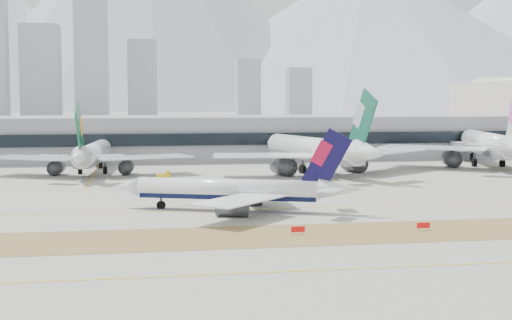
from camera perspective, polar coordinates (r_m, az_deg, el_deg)
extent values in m
plane|color=#9F9C95|center=(144.28, 2.80, -3.55)|extent=(3000.00, 3000.00, 0.00)
cube|color=olive|center=(113.67, 6.28, -5.87)|extent=(360.00, 18.00, 0.06)
cube|color=yellow|center=(139.46, 3.24, -3.84)|extent=(360.00, 0.45, 0.04)
cube|color=yellow|center=(92.25, 10.22, -8.46)|extent=(360.00, 0.45, 0.04)
cube|color=yellow|center=(173.43, 0.68, -2.10)|extent=(360.00, 0.45, 0.04)
cylinder|color=white|center=(135.55, -2.30, -2.31)|extent=(33.93, 15.67, 3.80)
cube|color=black|center=(135.69, -2.30, -2.75)|extent=(33.08, 14.90, 1.71)
cone|color=white|center=(141.42, -10.25, -2.09)|extent=(6.31, 5.42, 3.80)
cone|color=white|center=(132.34, 6.71, -2.31)|extent=(8.57, 6.26, 3.80)
cube|color=white|center=(144.96, 0.37, -2.07)|extent=(9.12, 18.99, 0.23)
cube|color=white|center=(137.30, 6.25, -1.93)|extent=(3.60, 5.46, 0.15)
cylinder|color=#3F4247|center=(142.18, -0.66, -3.05)|extent=(6.43, 4.69, 2.85)
cube|color=#3F4247|center=(142.03, -0.66, -2.60)|extent=(2.36, 1.11, 1.33)
cube|color=white|center=(124.46, -1.39, -3.23)|extent=(18.98, 19.64, 0.23)
cube|color=white|center=(127.52, 5.90, -2.45)|extent=(5.96, 6.27, 0.15)
cylinder|color=#3F4247|center=(128.58, -1.91, -3.91)|extent=(6.43, 4.69, 2.85)
cube|color=#3F4247|center=(128.41, -1.91, -3.40)|extent=(2.36, 1.11, 1.33)
cube|color=#0D093C|center=(131.97, 5.68, -0.01)|extent=(8.92, 3.59, 11.91)
cube|color=#BF0C3B|center=(131.95, 5.27, 0.56)|extent=(4.12, 1.87, 5.10)
cylinder|color=#3F4247|center=(139.53, -7.60, -3.41)|extent=(0.46, 0.46, 2.28)
cylinder|color=black|center=(139.60, -7.60, -3.60)|extent=(1.84, 1.22, 1.71)
cylinder|color=#3F4247|center=(133.37, -2.13, -3.75)|extent=(0.46, 0.46, 2.28)
cylinder|color=black|center=(133.44, -2.13, -3.95)|extent=(1.84, 1.22, 1.71)
cylinder|color=#3F4247|center=(138.14, -1.67, -3.45)|extent=(0.46, 0.46, 2.28)
cylinder|color=black|center=(138.21, -1.67, -3.64)|extent=(1.84, 1.22, 1.71)
cylinder|color=white|center=(207.60, -12.91, 0.57)|extent=(8.82, 41.01, 5.38)
cube|color=slate|center=(207.71, -12.91, 0.16)|extent=(7.95, 40.13, 2.42)
cone|color=white|center=(230.78, -12.09, 1.01)|extent=(5.89, 6.65, 5.38)
cone|color=white|center=(183.04, -14.02, 0.19)|extent=(6.13, 9.47, 5.38)
cube|color=white|center=(200.14, -9.03, 0.24)|extent=(28.18, 18.93, 0.32)
cube|color=white|center=(183.68, -11.79, 0.37)|extent=(8.24, 5.56, 0.22)
cylinder|color=#3F4247|center=(203.49, -10.32, -0.54)|extent=(4.60, 7.10, 4.04)
cube|color=#3F4247|center=(203.35, -10.33, -0.09)|extent=(0.64, 2.85, 1.88)
cube|color=white|center=(204.41, -17.18, 0.18)|extent=(28.40, 22.24, 0.32)
cube|color=white|center=(185.93, -16.07, 0.34)|extent=(8.48, 6.57, 0.22)
cylinder|color=#3F4247|center=(206.30, -15.69, -0.57)|extent=(4.60, 7.10, 4.04)
cube|color=#3F4247|center=(206.16, -15.70, -0.12)|extent=(0.64, 2.85, 1.88)
cube|color=#0C5532|center=(185.42, -13.92, 2.23)|extent=(1.44, 11.26, 14.44)
cube|color=orange|center=(186.48, -13.88, 2.72)|extent=(1.02, 5.11, 6.18)
cylinder|color=#3F4247|center=(223.21, -12.33, -0.23)|extent=(0.65, 0.65, 3.23)
cylinder|color=black|center=(223.27, -12.33, -0.41)|extent=(1.14, 2.49, 2.42)
cylinder|color=#3F4247|center=(207.38, -13.89, -0.65)|extent=(0.65, 0.65, 3.23)
cylinder|color=black|center=(207.44, -13.89, -0.84)|extent=(1.14, 2.49, 2.42)
cylinder|color=#3F4247|center=(206.37, -11.97, -0.64)|extent=(0.65, 0.65, 3.23)
cylinder|color=black|center=(206.44, -11.97, -0.83)|extent=(1.14, 2.49, 2.42)
cylinder|color=white|center=(205.81, 4.60, 0.93)|extent=(18.11, 48.04, 6.35)
cube|color=slate|center=(205.94, 4.59, 0.45)|extent=(16.95, 46.87, 2.86)
cone|color=white|center=(230.40, 1.30, 1.37)|extent=(7.97, 8.68, 6.35)
cone|color=white|center=(180.63, 9.05, 0.58)|extent=(8.80, 11.91, 6.35)
cube|color=white|center=(208.71, 9.66, 0.67)|extent=(32.79, 29.32, 0.38)
cube|color=white|center=(186.85, 10.84, 0.85)|extent=(10.00, 8.70, 0.25)
cylinder|color=#3F4247|center=(208.57, 7.85, -0.27)|extent=(6.60, 8.93, 4.76)
cube|color=#3F4247|center=(208.41, 7.86, 0.25)|extent=(1.29, 3.34, 2.22)
cube|color=white|center=(191.88, 1.11, 0.37)|extent=(32.03, 17.84, 0.38)
cube|color=white|center=(177.96, 6.48, 0.70)|extent=(9.16, 5.21, 0.25)
cylinder|color=#3F4247|center=(197.50, 2.21, -0.51)|extent=(6.60, 8.93, 4.76)
cube|color=#3F4247|center=(197.33, 2.22, 0.04)|extent=(1.29, 3.34, 2.22)
cube|color=#145942|center=(183.03, 8.52, 3.01)|extent=(3.86, 12.99, 17.02)
cube|color=#B0B6BB|center=(184.10, 8.30, 3.60)|extent=(2.17, 5.97, 7.28)
cylinder|color=#3F4247|center=(222.33, 2.34, -0.07)|extent=(0.76, 0.76, 3.81)
cylinder|color=black|center=(222.40, 2.34, -0.27)|extent=(1.79, 3.04, 2.86)
cylinder|color=#3F4247|center=(203.11, 3.74, -0.55)|extent=(0.76, 0.76, 3.81)
cylinder|color=black|center=(203.19, 3.74, -0.77)|extent=(1.79, 3.04, 2.86)
cylinder|color=#3F4247|center=(207.07, 5.76, -0.46)|extent=(0.76, 0.76, 3.81)
cylinder|color=black|center=(207.14, 5.76, -0.68)|extent=(1.79, 3.04, 2.86)
cylinder|color=white|center=(235.87, 18.04, 1.30)|extent=(17.90, 50.44, 6.65)
cube|color=slate|center=(235.98, 18.03, 0.85)|extent=(16.70, 49.24, 2.99)
cone|color=white|center=(263.96, 16.48, 1.70)|extent=(8.22, 8.99, 6.65)
cube|color=white|center=(224.85, 14.07, 0.97)|extent=(34.50, 30.32, 0.40)
cube|color=white|center=(205.98, 17.71, 1.18)|extent=(10.49, 8.99, 0.27)
cylinder|color=#3F4247|center=(229.53, 15.37, 0.10)|extent=(6.76, 9.29, 4.98)
cube|color=#3F4247|center=(229.38, 15.38, 0.60)|extent=(1.28, 3.51, 2.33)
cylinder|color=#3F4247|center=(254.71, 16.94, 0.38)|extent=(0.80, 0.80, 3.99)
cylinder|color=black|center=(254.78, 16.94, 0.19)|extent=(1.81, 3.18, 2.99)
cylinder|color=#3F4247|center=(233.85, 17.07, -0.01)|extent=(0.80, 0.80, 3.99)
cylinder|color=black|center=(233.92, 17.06, -0.22)|extent=(1.81, 3.18, 2.99)
cylinder|color=#3F4247|center=(236.02, 19.11, -0.03)|extent=(0.80, 0.80, 3.99)
cylinder|color=black|center=(236.08, 19.10, -0.23)|extent=(1.81, 3.18, 2.99)
cube|color=gray|center=(256.59, -2.70, 1.85)|extent=(280.00, 42.00, 15.00)
cube|color=black|center=(235.26, -2.08, 1.68)|extent=(280.00, 1.20, 4.00)
cube|color=beige|center=(308.41, 17.59, 3.37)|extent=(2.00, 57.00, 27.90)
cube|color=red|center=(112.06, 3.37, -5.55)|extent=(2.20, 0.15, 0.90)
cylinder|color=orange|center=(112.01, 2.97, -5.89)|extent=(0.10, 0.10, 0.50)
cylinder|color=orange|center=(112.36, 3.77, -5.86)|extent=(0.10, 0.10, 0.50)
cube|color=red|center=(118.39, 13.25, -5.11)|extent=(2.20, 0.15, 0.90)
cylinder|color=orange|center=(118.20, 12.88, -5.44)|extent=(0.10, 0.10, 0.50)
cylinder|color=orange|center=(118.82, 13.60, -5.40)|extent=(0.10, 0.10, 0.50)
cube|color=#D6B70B|center=(186.43, -7.43, -1.38)|extent=(3.50, 2.00, 1.80)
cube|color=#D6B70B|center=(186.35, -7.06, -1.01)|extent=(1.20, 1.80, 1.00)
cylinder|color=black|center=(185.65, -7.78, -1.58)|extent=(0.70, 0.30, 0.70)
cylinder|color=black|center=(187.24, -7.80, -1.53)|extent=(0.70, 0.30, 0.70)
cylinder|color=black|center=(185.74, -7.04, -1.57)|extent=(0.70, 0.30, 0.70)
cylinder|color=black|center=(187.33, -7.07, -1.52)|extent=(0.70, 0.30, 0.70)
cube|color=#96A0AA|center=(599.30, -16.81, 6.51)|extent=(30.00, 27.00, 80.00)
cube|color=#96A0AA|center=(591.34, -13.02, 8.08)|extent=(26.00, 23.40, 110.00)
cube|color=#96A0AA|center=(604.56, -9.09, 6.17)|extent=(24.00, 21.60, 70.00)
cube|color=#96A0AA|center=(616.87, -0.66, 5.51)|extent=(20.00, 18.00, 55.00)
cube|color=#96A0AA|center=(625.40, 3.43, 5.17)|extent=(20.00, 18.00, 48.00)
cone|color=#9EA8B7|center=(1551.39, -8.56, 11.92)|extent=(900.00, 900.00, 470.00)
cone|color=#9EA8B7|center=(1618.12, 8.98, 9.70)|extent=(1120.00, 1120.00, 350.00)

